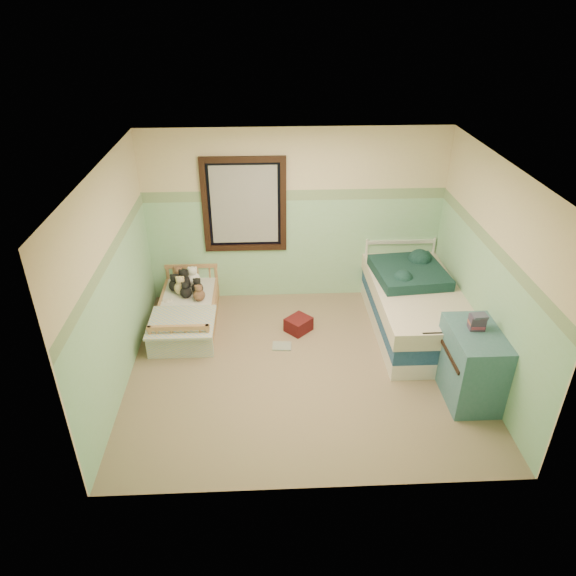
{
  "coord_description": "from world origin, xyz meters",
  "views": [
    {
      "loc": [
        -0.42,
        -5.1,
        4.02
      ],
      "look_at": [
        -0.16,
        0.35,
        0.92
      ],
      "focal_mm": 32.7,
      "sensor_mm": 36.0,
      "label": 1
    }
  ],
  "objects_px": {
    "dresser": "(471,364)",
    "red_pillow": "(298,324)",
    "twin_bed_frame": "(413,323)",
    "floor_book": "(282,346)",
    "plush_floor_tan": "(160,339)",
    "plush_floor_cream": "(169,313)",
    "toddler_bed_frame": "(188,317)"
  },
  "relations": [
    {
      "from": "twin_bed_frame",
      "to": "floor_book",
      "type": "distance_m",
      "value": 1.82
    },
    {
      "from": "toddler_bed_frame",
      "to": "plush_floor_cream",
      "type": "relative_size",
      "value": 6.65
    },
    {
      "from": "plush_floor_tan",
      "to": "floor_book",
      "type": "relative_size",
      "value": 0.91
    },
    {
      "from": "twin_bed_frame",
      "to": "floor_book",
      "type": "relative_size",
      "value": 8.68
    },
    {
      "from": "toddler_bed_frame",
      "to": "dresser",
      "type": "bearing_deg",
      "value": -26.05
    },
    {
      "from": "dresser",
      "to": "plush_floor_cream",
      "type": "bearing_deg",
      "value": 154.51
    },
    {
      "from": "floor_book",
      "to": "red_pillow",
      "type": "bearing_deg",
      "value": 61.51
    },
    {
      "from": "dresser",
      "to": "floor_book",
      "type": "xyz_separation_m",
      "value": [
        -2.06,
        1.02,
        -0.42
      ]
    },
    {
      "from": "twin_bed_frame",
      "to": "plush_floor_cream",
      "type": "bearing_deg",
      "value": 173.17
    },
    {
      "from": "plush_floor_tan",
      "to": "dresser",
      "type": "distance_m",
      "value": 3.81
    },
    {
      "from": "floor_book",
      "to": "toddler_bed_frame",
      "type": "bearing_deg",
      "value": 158.94
    },
    {
      "from": "red_pillow",
      "to": "floor_book",
      "type": "bearing_deg",
      "value": -123.23
    },
    {
      "from": "dresser",
      "to": "red_pillow",
      "type": "xyz_separation_m",
      "value": [
        -1.82,
        1.38,
        -0.33
      ]
    },
    {
      "from": "red_pillow",
      "to": "floor_book",
      "type": "relative_size",
      "value": 1.28
    },
    {
      "from": "twin_bed_frame",
      "to": "floor_book",
      "type": "xyz_separation_m",
      "value": [
        -1.79,
        -0.31,
        -0.1
      ]
    },
    {
      "from": "plush_floor_cream",
      "to": "plush_floor_tan",
      "type": "xyz_separation_m",
      "value": [
        -0.03,
        -0.62,
        -0.01
      ]
    },
    {
      "from": "plush_floor_tan",
      "to": "floor_book",
      "type": "bearing_deg",
      "value": -3.24
    },
    {
      "from": "plush_floor_tan",
      "to": "floor_book",
      "type": "height_order",
      "value": "plush_floor_tan"
    },
    {
      "from": "red_pillow",
      "to": "floor_book",
      "type": "distance_m",
      "value": 0.45
    },
    {
      "from": "plush_floor_cream",
      "to": "plush_floor_tan",
      "type": "height_order",
      "value": "plush_floor_cream"
    },
    {
      "from": "plush_floor_cream",
      "to": "red_pillow",
      "type": "xyz_separation_m",
      "value": [
        1.79,
        -0.34,
        -0.02
      ]
    },
    {
      "from": "plush_floor_cream",
      "to": "red_pillow",
      "type": "relative_size",
      "value": 0.74
    },
    {
      "from": "plush_floor_cream",
      "to": "red_pillow",
      "type": "bearing_deg",
      "value": -10.71
    },
    {
      "from": "twin_bed_frame",
      "to": "dresser",
      "type": "xyz_separation_m",
      "value": [
        0.27,
        -1.32,
        0.32
      ]
    },
    {
      "from": "toddler_bed_frame",
      "to": "floor_book",
      "type": "height_order",
      "value": "toddler_bed_frame"
    },
    {
      "from": "plush_floor_cream",
      "to": "plush_floor_tan",
      "type": "relative_size",
      "value": 1.05
    },
    {
      "from": "plush_floor_cream",
      "to": "dresser",
      "type": "distance_m",
      "value": 4.01
    },
    {
      "from": "plush_floor_cream",
      "to": "dresser",
      "type": "xyz_separation_m",
      "value": [
        3.61,
        -1.72,
        0.31
      ]
    },
    {
      "from": "dresser",
      "to": "red_pillow",
      "type": "height_order",
      "value": "dresser"
    },
    {
      "from": "twin_bed_frame",
      "to": "red_pillow",
      "type": "height_order",
      "value": "twin_bed_frame"
    },
    {
      "from": "toddler_bed_frame",
      "to": "red_pillow",
      "type": "distance_m",
      "value": 1.54
    },
    {
      "from": "twin_bed_frame",
      "to": "plush_floor_tan",
      "type": "bearing_deg",
      "value": -176.31
    }
  ]
}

